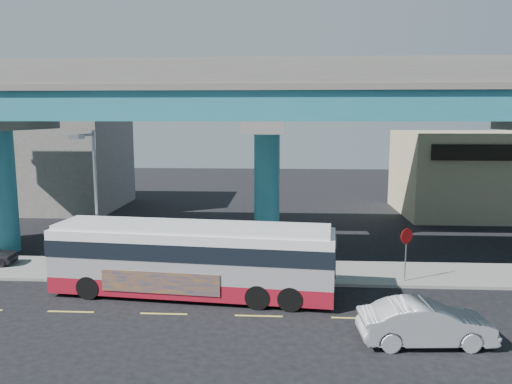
# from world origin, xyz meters

# --- Properties ---
(ground) EXTENTS (120.00, 120.00, 0.00)m
(ground) POSITION_xyz_m (0.00, 0.00, 0.00)
(ground) COLOR black
(ground) RESTS_ON ground
(sidewalk) EXTENTS (70.00, 4.00, 0.15)m
(sidewalk) POSITION_xyz_m (0.00, 5.50, 0.07)
(sidewalk) COLOR gray
(sidewalk) RESTS_ON ground
(lane_markings) EXTENTS (58.00, 0.12, 0.01)m
(lane_markings) POSITION_xyz_m (-0.00, -0.30, 0.01)
(lane_markings) COLOR #D8C64C
(lane_markings) RESTS_ON ground
(viaduct) EXTENTS (52.00, 12.40, 11.70)m
(viaduct) POSITION_xyz_m (-0.00, 9.11, 9.14)
(viaduct) COLOR #207976
(viaduct) RESTS_ON ground
(building_beige) EXTENTS (14.00, 10.23, 7.00)m
(building_beige) POSITION_xyz_m (18.00, 22.98, 3.51)
(building_beige) COLOR tan
(building_beige) RESTS_ON ground
(building_concrete) EXTENTS (12.00, 10.00, 9.00)m
(building_concrete) POSITION_xyz_m (-20.00, 24.00, 4.50)
(building_concrete) COLOR gray
(building_concrete) RESTS_ON ground
(transit_bus) EXTENTS (13.24, 4.11, 3.35)m
(transit_bus) POSITION_xyz_m (-3.17, 2.02, 1.83)
(transit_bus) COLOR maroon
(transit_bus) RESTS_ON ground
(sedan) EXTENTS (2.29, 5.01, 1.58)m
(sedan) POSITION_xyz_m (6.19, -2.50, 0.79)
(sedan) COLOR #A9A9AE
(sedan) RESTS_ON ground
(street_lamp) EXTENTS (0.50, 2.43, 7.41)m
(street_lamp) POSITION_xyz_m (-8.33, 3.45, 4.99)
(street_lamp) COLOR gray
(street_lamp) RESTS_ON sidewalk
(stop_sign) EXTENTS (0.69, 0.46, 2.68)m
(stop_sign) POSITION_xyz_m (7.03, 4.18, 2.09)
(stop_sign) COLOR gray
(stop_sign) RESTS_ON sidewalk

